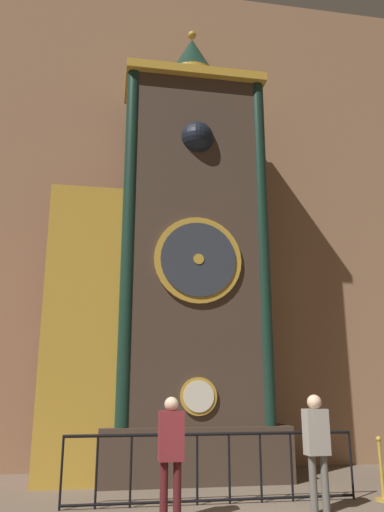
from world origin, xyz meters
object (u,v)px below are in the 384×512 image
clock_tower (172,269)px  stanchion_post (382,480)px  visitor_near (171,446)px  visitor_far (317,440)px

clock_tower → stanchion_post: bearing=-36.7°
visitor_near → stanchion_post: size_ratio=1.66×
clock_tower → stanchion_post: size_ratio=10.51×
visitor_near → stanchion_post: 3.63m
clock_tower → visitor_far: clock_tower is taller
clock_tower → visitor_far: (1.80, -2.90, -3.19)m
visitor_far → stanchion_post: bearing=21.0°
visitor_far → stanchion_post: size_ratio=1.68×
stanchion_post → visitor_far: bearing=-156.0°
clock_tower → stanchion_post: 5.47m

